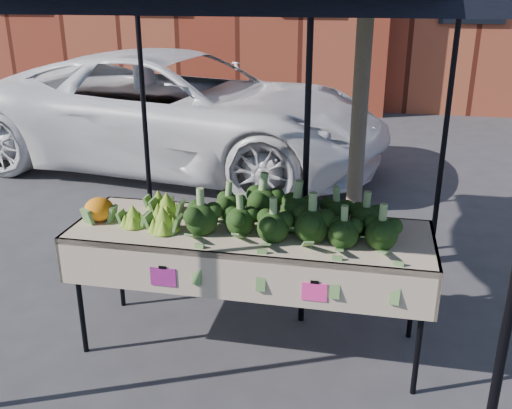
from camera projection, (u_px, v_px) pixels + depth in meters
name	position (u px, v px, depth m)	size (l,w,h in m)	color
ground	(247.00, 348.00, 4.10)	(90.00, 90.00, 0.00)	#313134
table	(250.00, 289.00, 3.99)	(2.40, 0.81, 0.90)	#BDA78D
canopy	(259.00, 143.00, 4.10)	(3.16, 3.16, 2.74)	black
broccoli_heap	(292.00, 210.00, 3.75)	(1.39, 0.59, 0.29)	black
romanesco_cluster	(156.00, 205.00, 3.94)	(0.45, 0.59, 0.22)	#9CB730
cauliflower_pair	(99.00, 207.00, 3.94)	(0.22, 0.22, 0.20)	orange
street_tree	(363.00, 53.00, 4.55)	(1.95, 1.95, 3.84)	#1E4C14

